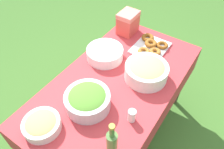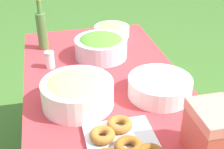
{
  "view_description": "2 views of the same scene",
  "coord_description": "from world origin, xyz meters",
  "px_view_note": "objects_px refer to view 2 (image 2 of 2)",
  "views": [
    {
      "loc": [
        0.86,
        0.54,
        1.85
      ],
      "look_at": [
        -0.01,
        -0.04,
        0.75
      ],
      "focal_mm": 35.0,
      "sensor_mm": 36.0,
      "label": 1
    },
    {
      "loc": [
        -1.23,
        0.25,
        1.47
      ],
      "look_at": [
        -0.03,
        -0.02,
        0.77
      ],
      "focal_mm": 50.0,
      "sensor_mm": 36.0,
      "label": 2
    }
  ],
  "objects_px": {
    "salad_bowl": "(101,46)",
    "bread_bowl": "(112,30)",
    "plate_stack": "(160,87)",
    "olive_oil_bottle": "(42,29)",
    "cooler_box": "(212,133)",
    "pasta_bowl": "(78,91)",
    "donut_platter": "(123,145)"
  },
  "relations": [
    {
      "from": "donut_platter",
      "to": "olive_oil_bottle",
      "type": "bearing_deg",
      "value": 14.58
    },
    {
      "from": "pasta_bowl",
      "to": "cooler_box",
      "type": "distance_m",
      "value": 0.55
    },
    {
      "from": "donut_platter",
      "to": "bread_bowl",
      "type": "height_order",
      "value": "bread_bowl"
    },
    {
      "from": "bread_bowl",
      "to": "plate_stack",
      "type": "bearing_deg",
      "value": -175.6
    },
    {
      "from": "plate_stack",
      "to": "salad_bowl",
      "type": "bearing_deg",
      "value": 22.19
    },
    {
      "from": "pasta_bowl",
      "to": "olive_oil_bottle",
      "type": "relative_size",
      "value": 1.01
    },
    {
      "from": "plate_stack",
      "to": "pasta_bowl",
      "type": "bearing_deg",
      "value": 88.58
    },
    {
      "from": "pasta_bowl",
      "to": "donut_platter",
      "type": "xyz_separation_m",
      "value": [
        -0.31,
        -0.12,
        -0.05
      ]
    },
    {
      "from": "bread_bowl",
      "to": "cooler_box",
      "type": "height_order",
      "value": "cooler_box"
    },
    {
      "from": "plate_stack",
      "to": "cooler_box",
      "type": "xyz_separation_m",
      "value": [
        -0.39,
        -0.03,
        0.05
      ]
    },
    {
      "from": "donut_platter",
      "to": "olive_oil_bottle",
      "type": "xyz_separation_m",
      "value": [
        0.9,
        0.24,
        0.1
      ]
    },
    {
      "from": "donut_platter",
      "to": "plate_stack",
      "type": "distance_m",
      "value": 0.38
    },
    {
      "from": "salad_bowl",
      "to": "bread_bowl",
      "type": "height_order",
      "value": "salad_bowl"
    },
    {
      "from": "salad_bowl",
      "to": "cooler_box",
      "type": "relative_size",
      "value": 1.49
    },
    {
      "from": "olive_oil_bottle",
      "to": "bread_bowl",
      "type": "distance_m",
      "value": 0.44
    },
    {
      "from": "olive_oil_bottle",
      "to": "cooler_box",
      "type": "relative_size",
      "value": 1.55
    },
    {
      "from": "pasta_bowl",
      "to": "cooler_box",
      "type": "height_order",
      "value": "cooler_box"
    },
    {
      "from": "donut_platter",
      "to": "bread_bowl",
      "type": "bearing_deg",
      "value": -10.64
    },
    {
      "from": "salad_bowl",
      "to": "olive_oil_bottle",
      "type": "height_order",
      "value": "olive_oil_bottle"
    },
    {
      "from": "salad_bowl",
      "to": "pasta_bowl",
      "type": "relative_size",
      "value": 0.95
    },
    {
      "from": "olive_oil_bottle",
      "to": "bread_bowl",
      "type": "bearing_deg",
      "value": -77.6
    },
    {
      "from": "salad_bowl",
      "to": "pasta_bowl",
      "type": "distance_m",
      "value": 0.46
    },
    {
      "from": "salad_bowl",
      "to": "cooler_box",
      "type": "bearing_deg",
      "value": -165.72
    },
    {
      "from": "pasta_bowl",
      "to": "salad_bowl",
      "type": "bearing_deg",
      "value": -23.36
    },
    {
      "from": "donut_platter",
      "to": "cooler_box",
      "type": "bearing_deg",
      "value": -108.0
    },
    {
      "from": "pasta_bowl",
      "to": "olive_oil_bottle",
      "type": "height_order",
      "value": "olive_oil_bottle"
    },
    {
      "from": "salad_bowl",
      "to": "pasta_bowl",
      "type": "height_order",
      "value": "pasta_bowl"
    },
    {
      "from": "salad_bowl",
      "to": "olive_oil_bottle",
      "type": "bearing_deg",
      "value": 59.43
    },
    {
      "from": "donut_platter",
      "to": "olive_oil_bottle",
      "type": "relative_size",
      "value": 1.04
    },
    {
      "from": "olive_oil_bottle",
      "to": "cooler_box",
      "type": "height_order",
      "value": "olive_oil_bottle"
    },
    {
      "from": "olive_oil_bottle",
      "to": "cooler_box",
      "type": "bearing_deg",
      "value": -152.89
    },
    {
      "from": "salad_bowl",
      "to": "olive_oil_bottle",
      "type": "xyz_separation_m",
      "value": [
        0.18,
        0.3,
        0.05
      ]
    }
  ]
}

